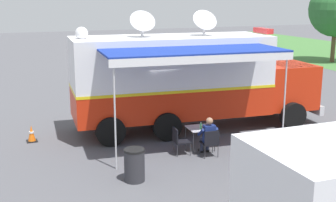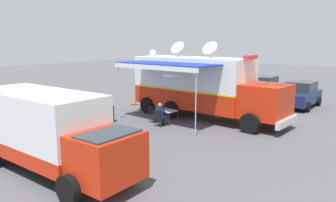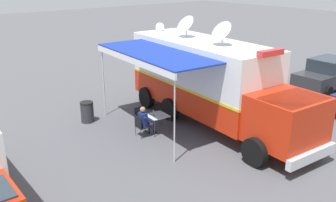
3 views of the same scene
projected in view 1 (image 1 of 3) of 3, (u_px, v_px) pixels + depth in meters
ground_plane at (171, 129)px, 16.99m from camera, size 100.00×100.00×0.00m
lot_stripe at (183, 110)px, 19.85m from camera, size 0.52×4.79×0.01m
command_truck at (191, 78)px, 16.73m from camera, size 5.33×9.66×4.53m
folding_table at (200, 129)px, 14.65m from camera, size 0.86×0.86×0.73m
water_bottle at (201, 126)px, 14.46m from camera, size 0.07×0.07×0.22m
folding_chair_at_table at (210, 141)px, 13.95m from camera, size 0.52×0.52×0.87m
folding_chair_beside_table at (179, 139)px, 14.18m from camera, size 0.52×0.52×0.87m
seated_responder at (208, 135)px, 14.09m from camera, size 0.69×0.58×1.25m
trash_bin at (134, 165)px, 12.14m from camera, size 0.57×0.57×0.91m
traffic_cone at (32, 134)px, 15.49m from camera, size 0.36×0.36×0.58m
car_behind_truck at (137, 71)px, 24.89m from camera, size 4.23×2.08×1.76m
car_far_corner at (204, 72)px, 24.38m from camera, size 4.28×2.17×1.76m
tree_far_left at (336, 10)px, 33.46m from camera, size 4.06×4.06×5.96m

